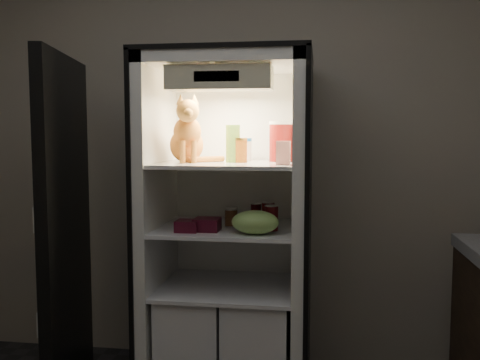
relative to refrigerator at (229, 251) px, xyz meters
The scene contains 16 objects.
room_shell 1.61m from the refrigerator, 90.00° to the right, with size 3.60×3.60×3.60m.
refrigerator is the anchor object (origin of this frame).
fridge_door 0.89m from the refrigerator, 162.16° to the right, with size 0.24×0.86×1.85m.
tabby_cat 0.67m from the refrigerator, 164.06° to the right, with size 0.33×0.36×0.37m.
parmesan_shaker 0.60m from the refrigerator, 59.10° to the right, with size 0.08×0.08×0.20m.
mayo_tub 0.58m from the refrigerator, 58.95° to the left, with size 0.09×0.09×0.13m.
salsa_jar 0.57m from the refrigerator, 36.19° to the right, with size 0.07×0.07×0.13m.
pepper_jar 0.67m from the refrigerator, 12.11° to the left, with size 0.13×0.13×0.22m.
cream_carton 0.67m from the refrigerator, 33.78° to the right, with size 0.07×0.07×0.12m, color silver.
soda_can_a 0.26m from the refrigerator, 30.96° to the left, with size 0.06×0.06×0.11m.
soda_can_b 0.31m from the refrigerator, ahead, with size 0.07×0.07×0.13m.
soda_can_c 0.36m from the refrigerator, 30.48° to the right, with size 0.07×0.07×0.13m.
condiment_jar 0.20m from the refrigerator, 58.33° to the right, with size 0.07×0.07×0.10m.
grape_bag 0.37m from the refrigerator, 55.13° to the right, with size 0.24×0.18×0.12m, color #84AC50.
berry_box_left 0.34m from the refrigerator, 127.38° to the right, with size 0.12×0.12×0.06m, color #510D22.
berry_box_right 0.28m from the refrigerator, 112.94° to the right, with size 0.13×0.13×0.07m, color #510D22.
Camera 1 is at (0.49, -1.52, 1.46)m, focal length 40.00 mm.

